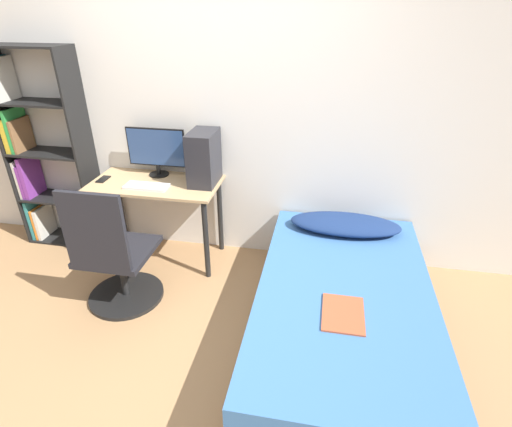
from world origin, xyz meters
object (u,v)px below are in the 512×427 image
bookshelf (38,154)px  office_chair (115,262)px  pc_tower (204,158)px  bed (342,314)px  monitor (156,150)px  keyboard (147,186)px

bookshelf → office_chair: 1.40m
bookshelf → pc_tower: 1.54m
office_chair → bed: office_chair is taller
bookshelf → monitor: (1.10, 0.05, 0.09)m
bookshelf → monitor: 1.10m
keyboard → pc_tower: (0.43, 0.18, 0.20)m
bookshelf → pc_tower: bearing=-1.5°
bed → pc_tower: (-1.15, 0.81, 0.72)m
office_chair → keyboard: office_chair is taller
pc_tower → keyboard: bearing=-156.9°
office_chair → monitor: 1.01m
monitor → pc_tower: size_ratio=1.18×
bookshelf → bed: bearing=-17.5°
bed → pc_tower: bearing=144.9°
bookshelf → bed: bookshelf is taller
bookshelf → monitor: size_ratio=3.46×
bookshelf → keyboard: 1.13m
keyboard → bed: bearing=-21.5°
office_chair → keyboard: 0.66m
bed → monitor: size_ratio=3.94×
bed → keyboard: 1.78m
bookshelf → office_chair: bearing=-36.2°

